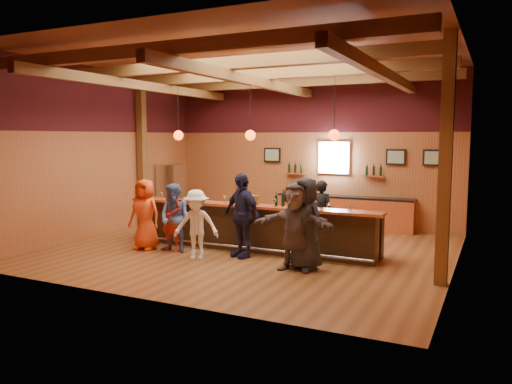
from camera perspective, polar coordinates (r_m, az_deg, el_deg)
room at (r=11.66m, az=-0.53°, el=9.02°), size 9.04×9.00×4.52m
bar_counter at (r=11.92m, az=-0.24°, el=-4.04°), size 6.30×1.07×1.11m
back_bar_cabinet at (r=14.81m, az=10.01°, el=-2.28°), size 4.00×0.52×0.95m
window at (r=14.99m, az=8.89°, el=3.89°), size 0.95×0.09×0.95m
framed_pictures at (r=14.75m, az=12.11°, el=3.99°), size 5.35×0.05×0.45m
wine_shelves at (r=14.95m, az=8.79°, el=2.24°), size 3.00×0.18×0.30m
pendant_lights at (r=11.60m, az=-0.65°, el=6.54°), size 4.24×0.24×1.37m
stainless_fridge at (r=16.05m, az=-9.63°, el=-0.08°), size 0.70×0.70×1.80m
customer_orange at (r=12.10m, az=-12.58°, el=-2.51°), size 0.85×0.58×1.68m
customer_redvest at (r=11.79m, az=-9.62°, el=-2.92°), size 0.62×0.45×1.58m
customer_denim at (r=11.68m, az=-9.24°, el=-2.95°), size 0.80×0.64×1.60m
customer_white at (r=10.97m, az=-6.84°, el=-3.71°), size 1.11×0.85×1.52m
customer_navy at (r=11.05m, az=-1.65°, el=-2.67°), size 1.19×0.85×1.88m
customer_brown at (r=9.95m, az=4.49°, el=-3.97°), size 1.68×0.61×1.78m
customer_dark at (r=10.06m, az=5.61°, el=-3.61°), size 1.06×0.86×1.87m
bartender at (r=12.42m, az=7.50°, el=-2.34°), size 0.63×0.45×1.61m
ice_bucket at (r=11.42m, az=-0.20°, el=-0.95°), size 0.20×0.20×0.22m
bottle_a at (r=11.29m, az=2.31°, el=-0.97°), size 0.07×0.07×0.31m
bottle_b at (r=11.22m, az=3.12°, el=-0.88°), size 0.08×0.08×0.38m
glass_a at (r=12.82m, az=-10.75°, el=-0.22°), size 0.07×0.07×0.17m
glass_b at (r=12.58m, az=-9.15°, el=-0.23°), size 0.09×0.09×0.19m
glass_c at (r=12.37m, az=-7.53°, el=-0.41°), size 0.07×0.07×0.16m
glass_d at (r=12.05m, az=-5.93°, el=-0.57°), size 0.07×0.07×0.16m
glass_e at (r=11.82m, az=-3.61°, el=-0.65°), size 0.08×0.08×0.17m
glass_f at (r=11.20m, az=2.17°, el=-1.03°), size 0.07×0.07×0.17m
glass_g at (r=11.01m, az=5.89°, el=-1.22°), size 0.07×0.07×0.16m
glass_h at (r=10.75m, az=8.37°, el=-1.43°), size 0.07×0.07×0.16m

